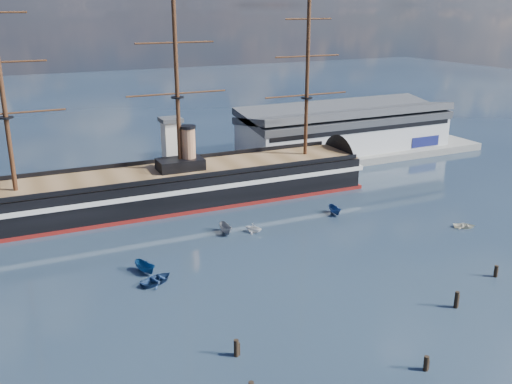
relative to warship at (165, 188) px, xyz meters
name	(u,v)px	position (x,y,z in m)	size (l,w,h in m)	color
ground	(212,234)	(3.00, -20.00, -4.04)	(600.00, 600.00, 0.00)	#1A2738
quay	(196,179)	(13.00, 16.00, -4.04)	(180.00, 18.00, 2.00)	slate
warehouse	(345,129)	(61.00, 20.00, 3.95)	(63.00, 21.00, 11.60)	#B7BABC
quay_tower	(172,147)	(6.00, 13.00, 5.72)	(5.00, 5.00, 15.00)	silver
warship	(165,188)	(0.00, 0.00, 0.00)	(113.06, 18.25, 53.94)	black
motorboat_a	(146,273)	(-13.26, -31.18, -4.04)	(5.87, 2.15, 2.35)	navy
motorboat_b	(157,283)	(-12.53, -35.51, -4.04)	(3.58, 1.43, 1.67)	navy
motorboat_c	(226,233)	(5.57, -21.10, -4.04)	(5.72, 2.10, 2.29)	slate
motorboat_d	(254,232)	(10.70, -22.95, -4.04)	(5.70, 2.47, 2.09)	silver
motorboat_e	(464,228)	(49.80, -39.25, -4.04)	(2.64, 1.06, 1.23)	silver
motorboat_f	(335,214)	(30.67, -21.38, -4.04)	(5.43, 1.99, 2.17)	navy
piling_near_mid	(425,370)	(10.33, -72.32, -4.04)	(0.64, 0.64, 2.68)	black
piling_near_right	(456,308)	(24.83, -62.48, -4.04)	(0.64, 0.64, 3.32)	black
piling_far_right	(495,277)	(38.09, -57.72, -4.04)	(0.64, 0.64, 2.71)	black
piling_extra	(236,356)	(-9.26, -59.49, -4.04)	(0.64, 0.64, 3.04)	black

